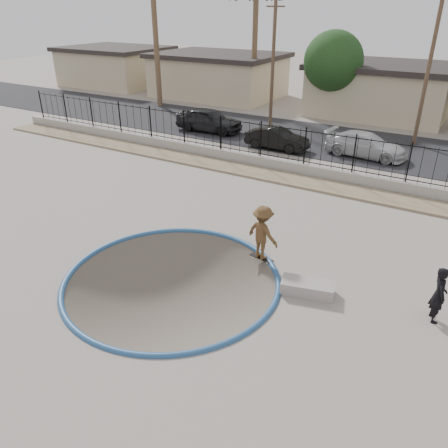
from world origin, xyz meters
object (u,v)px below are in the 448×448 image
car_b (277,139)px  car_c (366,145)px  skateboard (261,258)px  skater (263,235)px  videographer (439,295)px  car_a (209,120)px  concrete_ledge (308,288)px

car_b → car_c: 5.16m
car_c → skateboard: bearing=-176.1°
skater → car_b: size_ratio=0.50×
videographer → car_a: (-16.27, 13.82, -0.01)m
skateboard → car_b: size_ratio=0.24×
videographer → car_b: size_ratio=0.44×
car_b → car_c: size_ratio=0.83×
skater → car_a: (-10.68, 13.40, -0.14)m
car_c → car_a: bearing=93.8°
concrete_ledge → skateboard: bearing=153.4°
car_c → videographer: bearing=-154.0°
concrete_ledge → car_b: 14.86m
skater → concrete_ledge: 2.45m
concrete_ledge → car_a: size_ratio=0.34×
car_a → skateboard: bearing=-144.0°
concrete_ledge → car_c: (-2.03, 14.37, 0.51)m
car_a → car_b: 5.90m
skater → car_b: (-4.95, 12.04, -0.29)m
car_a → concrete_ledge: bearing=-141.1°
car_b → videographer: bearing=-139.3°
skateboard → car_b: 13.03m
car_a → car_b: (5.74, -1.36, -0.16)m
car_b → car_a: bearing=77.2°
skater → car_a: 17.14m
skateboard → car_a: (-10.68, 13.40, 0.76)m
skater → videographer: size_ratio=1.14×
videographer → car_c: (-5.53, 13.74, -0.13)m
concrete_ledge → videographer: bearing=10.2°
concrete_ledge → car_b: (-7.03, 13.09, 0.47)m
car_a → videographer: bearing=-132.9°
concrete_ledge → car_b: car_b is taller
car_a → car_b: size_ratio=1.21×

